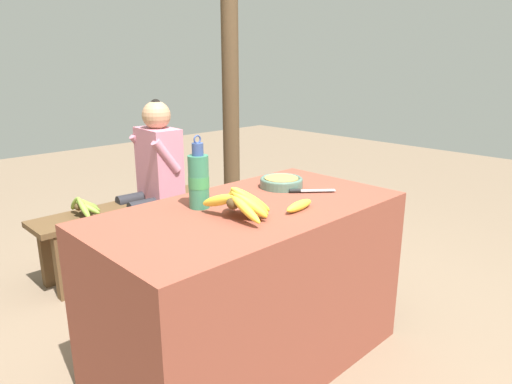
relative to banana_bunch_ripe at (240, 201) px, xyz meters
The scene contains 11 objects.
ground_plane 0.87m from the banana_bunch_ripe, 31.48° to the left, with size 12.00×12.00×0.00m, color #75604C.
market_counter 0.49m from the banana_bunch_ripe, 31.48° to the left, with size 1.40×0.74×0.78m.
banana_bunch_ripe is the anchor object (origin of this frame).
serving_bowl 0.51m from the banana_bunch_ripe, 23.34° to the left, with size 0.22×0.22×0.05m.
water_bottle 0.23m from the banana_bunch_ripe, 99.01° to the left, with size 0.09×0.09×0.32m.
loose_banana_front 0.27m from the banana_bunch_ripe, 23.21° to the right, with size 0.18×0.06×0.04m.
knife 0.48m from the banana_bunch_ripe, ahead, with size 0.19×0.16×0.02m.
wooden_bench 1.53m from the banana_bunch_ripe, 78.82° to the left, with size 1.32×0.32×0.45m.
seated_vendor 1.48m from the banana_bunch_ripe, 71.95° to the left, with size 0.42×0.40×1.16m.
banana_bunch_green 1.47m from the banana_bunch_ripe, 91.98° to the left, with size 0.18×0.30×0.15m.
support_post_far 2.11m from the banana_bunch_ripe, 49.87° to the left, with size 0.14×0.14×2.54m.
Camera 1 is at (-1.30, -1.39, 1.40)m, focal length 32.00 mm.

